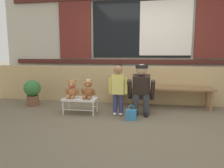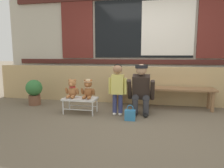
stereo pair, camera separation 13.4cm
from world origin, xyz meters
TOP-DOWN VIEW (x-y plane):
  - ground_plane at (0.00, 0.00)m, footprint 60.00×60.00m
  - brick_low_wall at (0.00, 1.43)m, footprint 7.14×0.25m
  - shop_facade at (0.00, 1.94)m, footprint 7.29×0.26m
  - wooden_bench_long at (0.47, 1.06)m, footprint 2.10×0.40m
  - small_display_bench at (-1.08, 0.34)m, footprint 0.64×0.36m
  - teddy_bear_plain at (-1.24, 0.34)m, footprint 0.28×0.26m
  - teddy_bear_with_hat at (-0.92, 0.34)m, footprint 0.28×0.27m
  - child_standing at (-0.36, 0.36)m, footprint 0.35×0.18m
  - adult_crouching at (0.07, 0.51)m, footprint 0.50×0.49m
  - handbag_on_ground at (-0.09, 0.09)m, footprint 0.18×0.11m
  - potted_plant at (-2.32, 0.76)m, footprint 0.36×0.36m

SIDE VIEW (x-z plane):
  - ground_plane at x=0.00m, z-range 0.00..0.00m
  - handbag_on_ground at x=-0.09m, z-range -0.04..0.23m
  - small_display_bench at x=-1.08m, z-range 0.12..0.42m
  - potted_plant at x=-2.32m, z-range 0.04..0.61m
  - wooden_bench_long at x=0.47m, z-range 0.15..0.59m
  - brick_low_wall at x=0.00m, z-range 0.00..0.85m
  - teddy_bear_plain at x=-1.24m, z-range 0.28..0.65m
  - teddy_bear_with_hat at x=-0.92m, z-range 0.29..0.65m
  - adult_crouching at x=0.07m, z-range 0.01..0.96m
  - child_standing at x=-0.36m, z-range 0.11..1.07m
  - shop_facade at x=0.00m, z-range 0.01..3.41m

